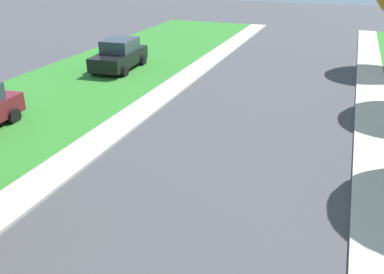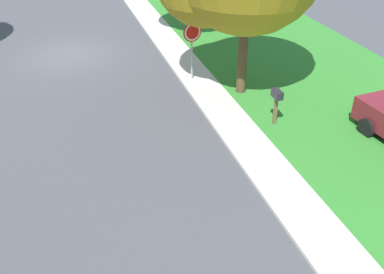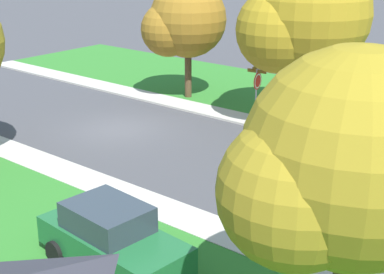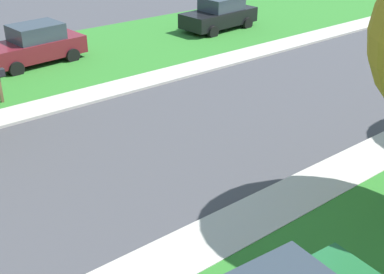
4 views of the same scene
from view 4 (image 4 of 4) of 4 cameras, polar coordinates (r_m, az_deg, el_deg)
sidewalk_east at (r=13.02m, az=10.76°, el=-7.00°), size 1.40×56.00×0.10m
sidewalk_west at (r=19.65m, az=-10.12°, el=5.00°), size 1.40×56.00×0.10m
lawn_west at (r=23.68m, az=-15.75°, el=8.15°), size 8.00×56.00×0.08m
car_maroon_kerbside_mid at (r=23.42m, az=-17.31°, el=9.88°), size 2.32×4.44×1.76m
car_black_across_road at (r=28.05m, az=3.11°, el=13.66°), size 2.29×4.43×1.76m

